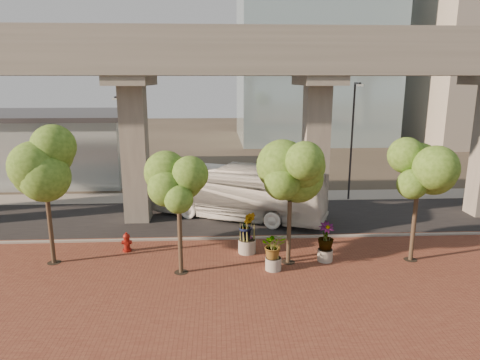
{
  "coord_description": "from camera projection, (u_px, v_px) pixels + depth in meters",
  "views": [
    {
      "loc": [
        -0.59,
        -26.09,
        9.4
      ],
      "look_at": [
        0.83,
        0.5,
        3.09
      ],
      "focal_mm": 32.0,
      "sensor_mm": 36.0,
      "label": 1
    }
  ],
  "objects": [
    {
      "name": "ground",
      "position": [
        228.0,
        228.0,
        27.55
      ],
      "size": [
        160.0,
        160.0,
        0.0
      ],
      "primitive_type": "plane",
      "color": "#363027",
      "rests_on": "ground"
    },
    {
      "name": "transit_bus",
      "position": [
        230.0,
        192.0,
        29.38
      ],
      "size": [
        13.25,
        8.06,
        3.65
      ],
      "primitive_type": "imported",
      "rotation": [
        0.0,
        0.0,
        1.16
      ],
      "color": "silver",
      "rests_on": "ground"
    },
    {
      "name": "curb_strip",
      "position": [
        228.0,
        239.0,
        25.59
      ],
      "size": [
        70.0,
        0.25,
        0.16
      ],
      "primitive_type": "cube",
      "color": "gray",
      "rests_on": "ground"
    },
    {
      "name": "far_sidewalk",
      "position": [
        225.0,
        197.0,
        34.83
      ],
      "size": [
        90.0,
        3.0,
        0.06
      ],
      "primitive_type": "cube",
      "color": "gray",
      "rests_on": "ground"
    },
    {
      "name": "planter_left",
      "position": [
        247.0,
        228.0,
        23.26
      ],
      "size": [
        2.15,
        2.15,
        2.37
      ],
      "color": "#9C988D",
      "rests_on": "ground"
    },
    {
      "name": "planter_right",
      "position": [
        326.0,
        238.0,
        22.24
      ],
      "size": [
        1.95,
        1.95,
        2.09
      ],
      "color": "#B1AB9F",
      "rests_on": "ground"
    },
    {
      "name": "street_tree_far_east",
      "position": [
        419.0,
        173.0,
        21.56
      ],
      "size": [
        3.53,
        3.53,
        6.35
      ],
      "color": "#4E3C2C",
      "rests_on": "ground"
    },
    {
      "name": "streetlamp_east",
      "position": [
        353.0,
        134.0,
        32.78
      ],
      "size": [
        0.45,
        1.32,
        9.11
      ],
      "color": "#2B2B2F",
      "rests_on": "ground"
    },
    {
      "name": "asphalt_road",
      "position": [
        227.0,
        218.0,
        29.49
      ],
      "size": [
        90.0,
        8.0,
        0.04
      ],
      "primitive_type": "cube",
      "color": "black",
      "rests_on": "ground"
    },
    {
      "name": "planter_front",
      "position": [
        274.0,
        247.0,
        21.21
      ],
      "size": [
        1.79,
        1.79,
        1.97
      ],
      "color": "#B0A89F",
      "rests_on": "ground"
    },
    {
      "name": "street_tree_far_west",
      "position": [
        44.0,
        168.0,
        21.12
      ],
      "size": [
        4.08,
        4.08,
        6.94
      ],
      "color": "#4E3C2C",
      "rests_on": "ground"
    },
    {
      "name": "streetlamp_west",
      "position": [
        121.0,
        144.0,
        31.39
      ],
      "size": [
        0.4,
        1.18,
        8.17
      ],
      "color": "#313035",
      "rests_on": "ground"
    },
    {
      "name": "fire_hydrant",
      "position": [
        127.0,
        242.0,
        23.68
      ],
      "size": [
        0.54,
        0.49,
        1.08
      ],
      "color": "maroon",
      "rests_on": "ground"
    },
    {
      "name": "street_tree_near_east",
      "position": [
        290.0,
        178.0,
        21.31
      ],
      "size": [
        4.26,
        4.26,
        6.49
      ],
      "color": "#4E3C2C",
      "rests_on": "ground"
    },
    {
      "name": "street_tree_near_west",
      "position": [
        178.0,
        188.0,
        20.18
      ],
      "size": [
        3.18,
        3.18,
        5.79
      ],
      "color": "#4E3C2C",
      "rests_on": "ground"
    },
    {
      "name": "transit_viaduct",
      "position": [
        226.0,
        112.0,
        27.81
      ],
      "size": [
        72.0,
        5.6,
        12.4
      ],
      "color": "gray",
      "rests_on": "ground"
    },
    {
      "name": "brick_plaza",
      "position": [
        232.0,
        287.0,
        19.77
      ],
      "size": [
        70.0,
        13.0,
        0.06
      ],
      "primitive_type": "cube",
      "color": "brown",
      "rests_on": "ground"
    },
    {
      "name": "station_pavilion",
      "position": [
        17.0,
        144.0,
        41.31
      ],
      "size": [
        23.0,
        13.0,
        6.3
      ],
      "color": "#AABCC2",
      "rests_on": "ground"
    }
  ]
}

